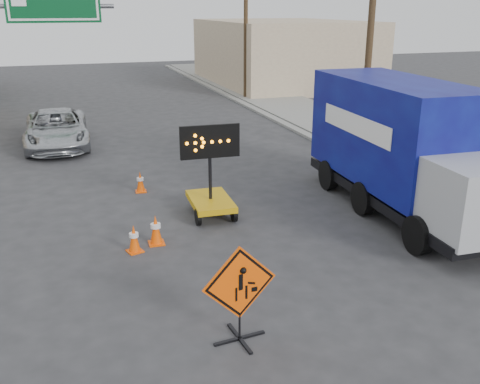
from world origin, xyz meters
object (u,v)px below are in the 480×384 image
arrow_board (211,195)px  pickup_truck (57,129)px  construction_sign (240,292)px  box_truck (402,155)px

arrow_board → pickup_truck: bearing=115.0°
construction_sign → box_truck: box_truck is taller
construction_sign → arrow_board: size_ratio=0.70×
arrow_board → box_truck: bearing=-12.6°
arrow_board → pickup_truck: size_ratio=0.48×
construction_sign → arrow_board: bearing=73.5°
arrow_board → box_truck: 5.48m
arrow_board → pickup_truck: arrow_board is taller
box_truck → construction_sign: bearing=-141.6°
pickup_truck → box_truck: box_truck is taller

